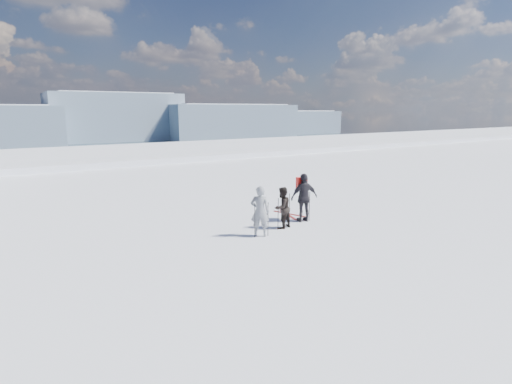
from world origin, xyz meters
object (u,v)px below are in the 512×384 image
Objects in this scene: skier_pack at (304,198)px; skier_dark at (282,208)px; skier_grey at (260,211)px; skis_loose at (289,214)px.

skier_dark is at bearing 24.96° from skier_pack.
skier_grey is 1.29m from skier_dark.
skier_dark is (1.22, 0.37, -0.11)m from skier_grey.
skier_grey is 3.31m from skis_loose.
skier_dark reaches higher than skis_loose.
skier_grey is at bearing -145.67° from skis_loose.
skier_grey is 1.14× the size of skier_dark.
skier_pack reaches higher than skier_grey.
skier_grey is 2.60m from skier_pack.
skis_loose is (0.13, 1.13, -0.95)m from skier_pack.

